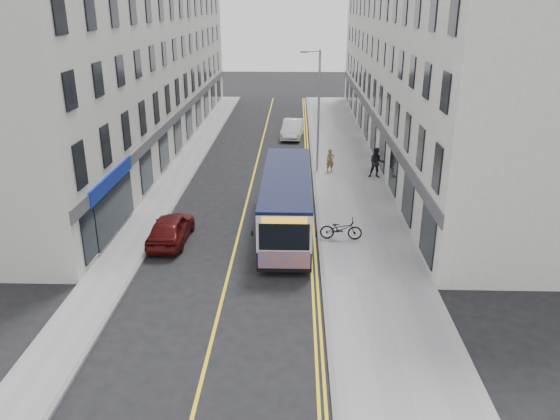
# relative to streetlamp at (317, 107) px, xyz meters

# --- Properties ---
(ground) EXTENTS (140.00, 140.00, 0.00)m
(ground) POSITION_rel_streetlamp_xyz_m (-4.17, -14.00, -4.38)
(ground) COLOR black
(ground) RESTS_ON ground
(pavement_east) EXTENTS (4.50, 64.00, 0.12)m
(pavement_east) POSITION_rel_streetlamp_xyz_m (2.08, -2.00, -4.32)
(pavement_east) COLOR gray
(pavement_east) RESTS_ON ground
(pavement_west) EXTENTS (2.00, 64.00, 0.12)m
(pavement_west) POSITION_rel_streetlamp_xyz_m (-9.17, -2.00, -4.32)
(pavement_west) COLOR gray
(pavement_west) RESTS_ON ground
(kerb_east) EXTENTS (0.18, 64.00, 0.13)m
(kerb_east) POSITION_rel_streetlamp_xyz_m (-0.17, -2.00, -4.32)
(kerb_east) COLOR slate
(kerb_east) RESTS_ON ground
(kerb_west) EXTENTS (0.18, 64.00, 0.13)m
(kerb_west) POSITION_rel_streetlamp_xyz_m (-8.17, -2.00, -4.32)
(kerb_west) COLOR slate
(kerb_west) RESTS_ON ground
(road_centre_line) EXTENTS (0.12, 64.00, 0.01)m
(road_centre_line) POSITION_rel_streetlamp_xyz_m (-4.17, -2.00, -4.38)
(road_centre_line) COLOR yellow
(road_centre_line) RESTS_ON ground
(road_dbl_yellow_inner) EXTENTS (0.10, 64.00, 0.01)m
(road_dbl_yellow_inner) POSITION_rel_streetlamp_xyz_m (-0.62, -2.00, -4.38)
(road_dbl_yellow_inner) COLOR yellow
(road_dbl_yellow_inner) RESTS_ON ground
(road_dbl_yellow_outer) EXTENTS (0.10, 64.00, 0.01)m
(road_dbl_yellow_outer) POSITION_rel_streetlamp_xyz_m (-0.42, -2.00, -4.38)
(road_dbl_yellow_outer) COLOR yellow
(road_dbl_yellow_outer) RESTS_ON ground
(terrace_east) EXTENTS (6.00, 46.00, 13.00)m
(terrace_east) POSITION_rel_streetlamp_xyz_m (7.33, 7.00, 2.12)
(terrace_east) COLOR silver
(terrace_east) RESTS_ON ground
(terrace_west) EXTENTS (6.00, 46.00, 13.00)m
(terrace_west) POSITION_rel_streetlamp_xyz_m (-13.17, 7.00, 2.12)
(terrace_west) COLOR beige
(terrace_west) RESTS_ON ground
(streetlamp) EXTENTS (1.32, 0.18, 8.00)m
(streetlamp) POSITION_rel_streetlamp_xyz_m (0.00, 0.00, 0.00)
(streetlamp) COLOR #94979D
(streetlamp) RESTS_ON ground
(city_bus) EXTENTS (2.38, 10.17, 2.95)m
(city_bus) POSITION_rel_streetlamp_xyz_m (-1.80, -10.15, -2.77)
(city_bus) COLOR black
(city_bus) RESTS_ON ground
(bicycle) EXTENTS (2.04, 0.80, 1.05)m
(bicycle) POSITION_rel_streetlamp_xyz_m (0.84, -11.38, -3.74)
(bicycle) COLOR black
(bicycle) RESTS_ON pavement_east
(pedestrian_near) EXTENTS (0.65, 0.51, 1.55)m
(pedestrian_near) POSITION_rel_streetlamp_xyz_m (0.93, -0.28, -3.49)
(pedestrian_near) COLOR brown
(pedestrian_near) RESTS_ON pavement_east
(pedestrian_far) EXTENTS (1.00, 0.80, 1.97)m
(pedestrian_far) POSITION_rel_streetlamp_xyz_m (3.83, -1.45, -3.28)
(pedestrian_far) COLOR black
(pedestrian_far) RESTS_ON pavement_east
(car_white) EXTENTS (2.00, 4.66, 1.49)m
(car_white) POSITION_rel_streetlamp_xyz_m (-1.68, 9.97, -3.63)
(car_white) COLOR silver
(car_white) RESTS_ON ground
(car_maroon) EXTENTS (1.79, 4.18, 1.41)m
(car_maroon) POSITION_rel_streetlamp_xyz_m (-7.30, -11.68, -3.68)
(car_maroon) COLOR #4D0D0C
(car_maroon) RESTS_ON ground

